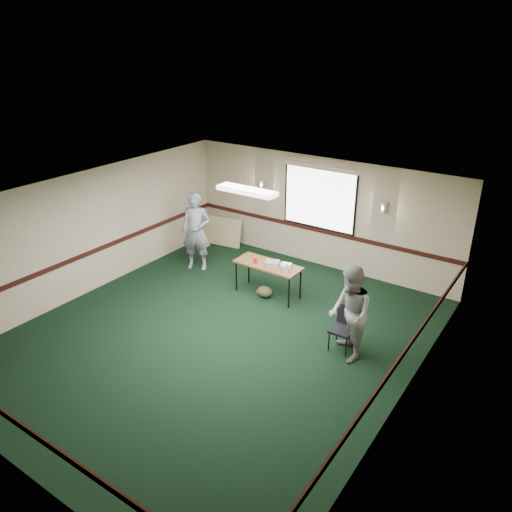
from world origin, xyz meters
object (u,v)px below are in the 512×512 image
Objects in this scene: folding_table at (268,266)px; person_left at (196,231)px; conference_chair at (344,324)px; projector at (272,263)px; person_right at (350,314)px.

folding_table is 2.21m from person_left.
person_left is (-4.43, 1.09, 0.48)m from conference_chair.
projector reaches higher than conference_chair.
projector is 0.17× the size of person_right.
conference_chair is at bearing -38.34° from person_left.
person_right is at bearing -49.33° from projector.
projector is at bearing -3.61° from folding_table.
projector reaches higher than folding_table.
folding_table is 1.82× the size of conference_chair.
person_left reaches higher than person_right.
folding_table is 0.86× the size of person_right.
person_left is 4.80m from person_right.
person_right reaches higher than conference_chair.
projector is (0.11, -0.01, 0.10)m from folding_table.
person_left reaches higher than conference_chair.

